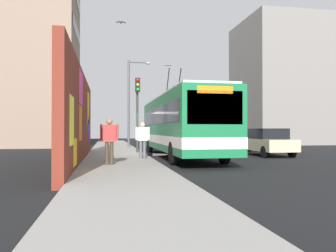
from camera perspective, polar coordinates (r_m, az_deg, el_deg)
The scene contains 14 objects.
ground_plane at distance 19.97m, azimuth -3.98°, elevation -4.96°, with size 80.00×80.00×0.00m, color black.
sidewalk_slab at distance 19.86m, azimuth -8.59°, elevation -4.76°, with size 48.00×3.20×0.15m, color gray.
graffiti_wall at distance 15.91m, azimuth -14.48°, elevation 1.35°, with size 14.13×0.32×4.10m.
building_far_left at distance 34.41m, azimuth -22.20°, elevation 10.73°, with size 9.00×8.49×16.52m.
building_far_right at distance 39.70m, azimuth 18.90°, elevation 6.80°, with size 8.93×9.56×13.24m.
city_bus at distance 18.83m, azimuth 1.94°, elevation 0.46°, with size 12.59×2.56×5.14m.
parked_car_champagne at distance 20.72m, azimuth 16.07°, elevation -2.47°, with size 4.25×1.81×1.58m.
parked_car_silver at distance 25.94m, azimuth 10.49°, elevation -2.12°, with size 4.24×1.74×1.58m.
pedestrian_near_wall at distance 13.49m, azimuth -9.75°, elevation -1.84°, with size 0.24×0.71×1.79m.
pedestrian_at_curb at distance 16.08m, azimuth -4.26°, elevation -1.88°, with size 0.23×0.68×1.70m.
traffic_light at distance 20.50m, azimuth -5.12°, elevation 3.94°, with size 0.49×0.28×4.47m.
street_lamp at distance 27.16m, azimuth -6.17°, elevation 4.78°, with size 0.44×1.77×6.85m.
flying_pigeons at distance 23.62m, azimuth -3.41°, elevation 13.05°, with size 6.22×4.37×1.41m.
curbside_puddle at distance 20.80m, azimuth -2.56°, elevation -4.78°, with size 1.81×1.81×0.00m, color black.
Camera 1 is at (-19.80, 2.16, 1.51)m, focal length 36.57 mm.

